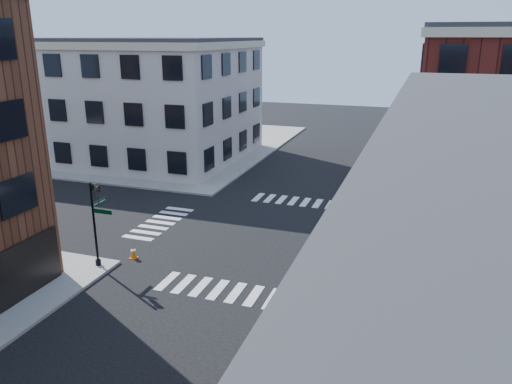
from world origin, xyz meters
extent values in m
plane|color=black|center=(0.00, 0.00, 0.00)|extent=(120.00, 120.00, 0.00)
cube|color=gray|center=(-21.00, 21.00, 0.07)|extent=(30.00, 30.00, 0.15)
cube|color=beige|center=(-19.00, 16.00, 5.50)|extent=(22.00, 16.00, 11.00)
cylinder|color=black|center=(7.50, 10.00, 0.89)|extent=(0.18, 0.18, 1.47)
cylinder|color=black|center=(7.50, 10.00, 1.62)|extent=(0.12, 0.12, 1.47)
sphere|color=#14380F|center=(7.50, 10.00, 3.30)|extent=(2.69, 2.69, 2.69)
sphere|color=#14380F|center=(7.75, 9.90, 2.75)|extent=(1.85, 1.85, 1.85)
cylinder|color=black|center=(7.50, 16.00, 0.81)|extent=(0.18, 0.18, 1.33)
cylinder|color=black|center=(7.50, 16.00, 1.48)|extent=(0.12, 0.12, 1.33)
sphere|color=#14380F|center=(7.50, 16.00, 3.00)|extent=(2.43, 2.43, 2.43)
sphere|color=#14380F|center=(7.75, 15.90, 2.51)|extent=(1.67, 1.67, 1.67)
cylinder|color=black|center=(-6.80, -6.80, 2.30)|extent=(0.12, 0.12, 4.60)
cylinder|color=black|center=(-6.80, -6.80, 0.30)|extent=(0.28, 0.28, 0.30)
cube|color=#053819|center=(-6.25, -6.80, 3.15)|extent=(1.10, 0.03, 0.22)
cube|color=#053819|center=(-6.80, -6.25, 3.40)|extent=(0.03, 1.10, 0.22)
imported|color=black|center=(-6.45, -6.70, 3.90)|extent=(0.22, 0.18, 1.10)
imported|color=black|center=(-6.90, -6.45, 3.90)|extent=(0.18, 0.22, 1.10)
cube|color=white|center=(10.55, -3.34, 1.98)|extent=(5.55, 2.56, 2.92)
cube|color=maroon|center=(10.60, -4.53, 1.98)|extent=(2.07, 0.12, 0.66)
cube|color=maroon|center=(10.51, -2.14, 1.98)|extent=(2.07, 0.12, 0.66)
cube|color=silver|center=(6.98, -3.48, 1.46)|extent=(1.97, 2.33, 1.88)
cube|color=black|center=(6.08, -3.51, 1.79)|extent=(0.16, 1.79, 0.85)
cube|color=black|center=(9.42, -3.38, 0.47)|extent=(7.56, 1.23, 0.24)
cylinder|color=black|center=(7.01, -4.46, 0.47)|extent=(0.95, 0.37, 0.94)
cylinder|color=black|center=(6.94, -2.49, 0.47)|extent=(0.95, 0.37, 0.94)
cylinder|color=black|center=(10.40, -4.33, 0.47)|extent=(0.95, 0.37, 0.94)
cylinder|color=black|center=(10.33, -2.36, 0.47)|extent=(0.95, 0.37, 0.94)
cylinder|color=black|center=(12.66, -4.25, 0.47)|extent=(0.95, 0.37, 0.94)
cylinder|color=black|center=(12.59, -2.27, 0.47)|extent=(0.95, 0.37, 0.94)
cube|color=orange|center=(-5.70, -5.22, 0.02)|extent=(0.42, 0.42, 0.04)
cone|color=orange|center=(-5.70, -5.22, 0.35)|extent=(0.39, 0.39, 0.69)
cylinder|color=white|center=(-5.70, -5.22, 0.45)|extent=(0.27, 0.27, 0.08)
camera|label=1|loc=(8.54, -26.41, 11.54)|focal=35.00mm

